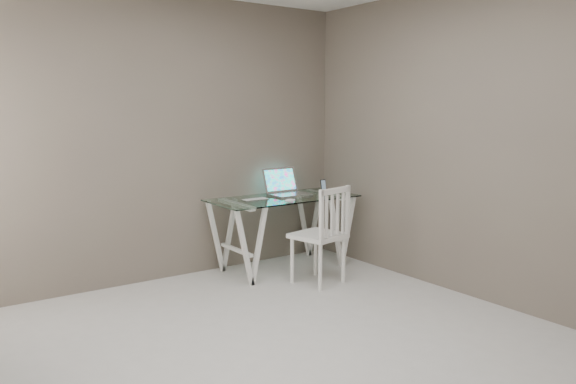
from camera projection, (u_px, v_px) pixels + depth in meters
name	position (u px, v px, depth m)	size (l,w,h in m)	color
room	(291.00, 95.00, 3.38)	(4.50, 4.52, 2.71)	#BAB7B2
desk	(283.00, 232.00, 5.74)	(1.50, 0.70, 0.75)	silver
chair	(324.00, 231.00, 5.20)	(0.50, 0.50, 0.93)	white
laptop	(286.00, 188.00, 5.87)	(0.40, 0.37, 0.27)	silver
keyboard	(255.00, 199.00, 5.54)	(0.26, 0.11, 0.01)	silver
mouse	(290.00, 201.00, 5.38)	(0.11, 0.06, 0.03)	white
phone_dock	(324.00, 189.00, 5.98)	(0.08, 0.08, 0.14)	white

